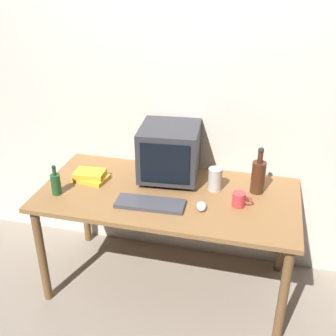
{
  "coord_description": "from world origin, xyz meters",
  "views": [
    {
      "loc": [
        0.56,
        -2.23,
        2.12
      ],
      "look_at": [
        0.0,
        0.0,
        0.93
      ],
      "focal_mm": 44.8,
      "sensor_mm": 36.0,
      "label": 1
    }
  ],
  "objects_px": {
    "crt_monitor": "(170,152)",
    "bottle_short": "(56,183)",
    "computer_mouse": "(201,206)",
    "book_stack": "(90,176)",
    "metal_canister": "(215,179)",
    "bottle_tall": "(258,176)",
    "mug": "(239,199)",
    "keyboard": "(150,204)"
  },
  "relations": [
    {
      "from": "mug",
      "to": "keyboard",
      "type": "bearing_deg",
      "value": -166.51
    },
    {
      "from": "bottle_tall",
      "to": "book_stack",
      "type": "distance_m",
      "value": 1.11
    },
    {
      "from": "crt_monitor",
      "to": "book_stack",
      "type": "height_order",
      "value": "crt_monitor"
    },
    {
      "from": "keyboard",
      "to": "book_stack",
      "type": "height_order",
      "value": "book_stack"
    },
    {
      "from": "keyboard",
      "to": "mug",
      "type": "xyz_separation_m",
      "value": [
        0.52,
        0.13,
        0.03
      ]
    },
    {
      "from": "keyboard",
      "to": "book_stack",
      "type": "relative_size",
      "value": 1.75
    },
    {
      "from": "keyboard",
      "to": "bottle_tall",
      "type": "bearing_deg",
      "value": 24.85
    },
    {
      "from": "bottle_tall",
      "to": "mug",
      "type": "relative_size",
      "value": 2.6
    },
    {
      "from": "bottle_tall",
      "to": "computer_mouse",
      "type": "bearing_deg",
      "value": -137.44
    },
    {
      "from": "crt_monitor",
      "to": "keyboard",
      "type": "bearing_deg",
      "value": -94.65
    },
    {
      "from": "computer_mouse",
      "to": "mug",
      "type": "xyz_separation_m",
      "value": [
        0.22,
        0.09,
        0.03
      ]
    },
    {
      "from": "crt_monitor",
      "to": "bottle_short",
      "type": "bearing_deg",
      "value": -149.4
    },
    {
      "from": "bottle_tall",
      "to": "mug",
      "type": "xyz_separation_m",
      "value": [
        -0.09,
        -0.2,
        -0.07
      ]
    },
    {
      "from": "crt_monitor",
      "to": "bottle_tall",
      "type": "height_order",
      "value": "crt_monitor"
    },
    {
      "from": "bottle_tall",
      "to": "metal_canister",
      "type": "relative_size",
      "value": 2.08
    },
    {
      "from": "crt_monitor",
      "to": "bottle_short",
      "type": "distance_m",
      "value": 0.76
    },
    {
      "from": "crt_monitor",
      "to": "bottle_tall",
      "type": "relative_size",
      "value": 1.34
    },
    {
      "from": "bottle_short",
      "to": "metal_canister",
      "type": "distance_m",
      "value": 1.01
    },
    {
      "from": "crt_monitor",
      "to": "book_stack",
      "type": "relative_size",
      "value": 1.73
    },
    {
      "from": "book_stack",
      "to": "mug",
      "type": "height_order",
      "value": "mug"
    },
    {
      "from": "computer_mouse",
      "to": "bottle_tall",
      "type": "bearing_deg",
      "value": 30.75
    },
    {
      "from": "keyboard",
      "to": "mug",
      "type": "height_order",
      "value": "mug"
    },
    {
      "from": "bottle_short",
      "to": "bottle_tall",
      "type": "bearing_deg",
      "value": 15.19
    },
    {
      "from": "bottle_tall",
      "to": "mug",
      "type": "bearing_deg",
      "value": -115.53
    },
    {
      "from": "mug",
      "to": "metal_canister",
      "type": "xyz_separation_m",
      "value": [
        -0.17,
        0.16,
        0.03
      ]
    },
    {
      "from": "metal_canister",
      "to": "bottle_tall",
      "type": "bearing_deg",
      "value": 7.68
    },
    {
      "from": "bottle_tall",
      "to": "mug",
      "type": "height_order",
      "value": "bottle_tall"
    },
    {
      "from": "bottle_short",
      "to": "book_stack",
      "type": "relative_size",
      "value": 0.84
    },
    {
      "from": "computer_mouse",
      "to": "mug",
      "type": "relative_size",
      "value": 0.83
    },
    {
      "from": "computer_mouse",
      "to": "bottle_short",
      "type": "xyz_separation_m",
      "value": [
        -0.92,
        -0.05,
        0.06
      ]
    },
    {
      "from": "computer_mouse",
      "to": "bottle_tall",
      "type": "relative_size",
      "value": 0.32
    },
    {
      "from": "keyboard",
      "to": "metal_canister",
      "type": "height_order",
      "value": "metal_canister"
    },
    {
      "from": "bottle_short",
      "to": "book_stack",
      "type": "bearing_deg",
      "value": 58.66
    },
    {
      "from": "bottle_tall",
      "to": "book_stack",
      "type": "height_order",
      "value": "bottle_tall"
    },
    {
      "from": "crt_monitor",
      "to": "keyboard",
      "type": "height_order",
      "value": "crt_monitor"
    },
    {
      "from": "computer_mouse",
      "to": "bottle_short",
      "type": "bearing_deg",
      "value": 171.28
    },
    {
      "from": "keyboard",
      "to": "bottle_short",
      "type": "relative_size",
      "value": 2.08
    },
    {
      "from": "bottle_tall",
      "to": "book_stack",
      "type": "relative_size",
      "value": 1.3
    },
    {
      "from": "book_stack",
      "to": "crt_monitor",
      "type": "bearing_deg",
      "value": 17.46
    },
    {
      "from": "crt_monitor",
      "to": "bottle_short",
      "type": "height_order",
      "value": "crt_monitor"
    },
    {
      "from": "book_stack",
      "to": "metal_canister",
      "type": "distance_m",
      "value": 0.84
    },
    {
      "from": "keyboard",
      "to": "metal_canister",
      "type": "bearing_deg",
      "value": 36.56
    }
  ]
}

